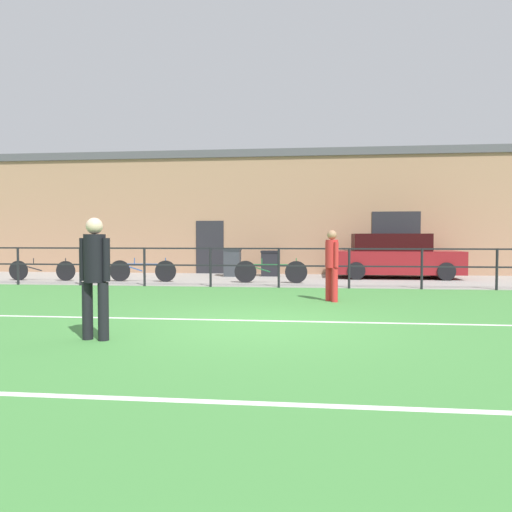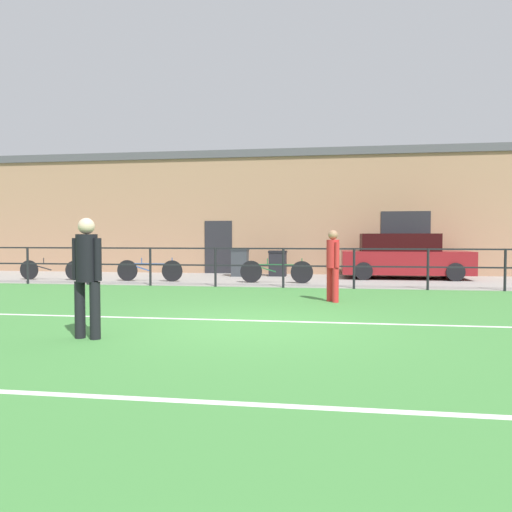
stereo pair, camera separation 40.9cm
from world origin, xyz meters
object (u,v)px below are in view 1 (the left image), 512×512
(bicycle_parked_1, at_px, (271,271))
(trash_bin_1, at_px, (270,263))
(player_striker, at_px, (332,261))
(player_goalkeeper, at_px, (95,271))
(bicycle_parked_0, at_px, (42,270))
(bicycle_parked_2, at_px, (142,271))
(trash_bin_0, at_px, (232,262))
(parked_car_red, at_px, (395,257))

(bicycle_parked_1, relative_size, trash_bin_1, 2.43)
(player_striker, bearing_deg, trash_bin_1, -16.70)
(player_goalkeeper, relative_size, bicycle_parked_0, 0.75)
(bicycle_parked_0, xyz_separation_m, bicycle_parked_2, (3.44, 0.00, 0.01))
(bicycle_parked_2, bearing_deg, bicycle_parked_0, 180.00)
(bicycle_parked_1, bearing_deg, player_striker, -67.14)
(player_goalkeeper, distance_m, trash_bin_0, 11.15)
(player_striker, bearing_deg, bicycle_parked_2, 22.36)
(player_goalkeeper, bearing_deg, parked_car_red, 71.22)
(bicycle_parked_2, height_order, trash_bin_1, trash_bin_1)
(player_goalkeeper, xyz_separation_m, bicycle_parked_2, (-2.37, 8.69, -0.61))
(bicycle_parked_1, distance_m, bicycle_parked_2, 4.15)
(trash_bin_0, distance_m, trash_bin_1, 1.40)
(player_striker, relative_size, trash_bin_0, 1.58)
(parked_car_red, relative_size, bicycle_parked_1, 1.89)
(trash_bin_1, bearing_deg, player_striker, -73.96)
(player_striker, xyz_separation_m, trash_bin_1, (-1.97, 6.85, -0.42))
(player_striker, distance_m, trash_bin_1, 7.15)
(parked_car_red, bearing_deg, bicycle_parked_0, -168.41)
(player_goalkeeper, bearing_deg, bicycle_parked_1, 87.90)
(trash_bin_1, bearing_deg, bicycle_parked_1, -84.97)
(parked_car_red, relative_size, trash_bin_1, 4.59)
(bicycle_parked_0, distance_m, trash_bin_1, 7.85)
(player_goalkeeper, height_order, bicycle_parked_1, player_goalkeeper)
(bicycle_parked_1, bearing_deg, trash_bin_1, 95.03)
(trash_bin_0, bearing_deg, bicycle_parked_2, -136.15)
(player_goalkeeper, xyz_separation_m, parked_car_red, (5.97, 11.11, -0.22))
(parked_car_red, relative_size, bicycle_parked_2, 1.95)
(player_striker, relative_size, parked_car_red, 0.37)
(player_striker, distance_m, bicycle_parked_1, 4.48)
(bicycle_parked_2, bearing_deg, trash_bin_1, 35.22)
(bicycle_parked_0, bearing_deg, player_striker, -23.75)
(parked_car_red, bearing_deg, player_goalkeeper, -118.24)
(bicycle_parked_1, distance_m, trash_bin_0, 2.93)
(bicycle_parked_0, bearing_deg, bicycle_parked_1, 0.00)
(player_striker, height_order, bicycle_parked_2, player_striker)
(trash_bin_1, bearing_deg, trash_bin_0, -167.09)
(parked_car_red, distance_m, trash_bin_0, 5.80)
(bicycle_parked_0, distance_m, bicycle_parked_1, 7.59)
(player_goalkeeper, xyz_separation_m, bicycle_parked_1, (1.78, 8.69, -0.60))
(parked_car_red, height_order, bicycle_parked_2, parked_car_red)
(bicycle_parked_0, bearing_deg, trash_bin_0, 22.22)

